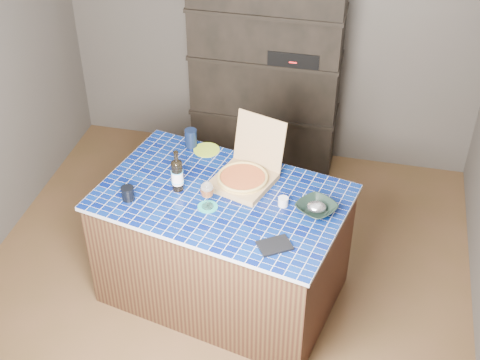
% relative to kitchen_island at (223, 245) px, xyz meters
% --- Properties ---
extents(room, '(3.50, 3.50, 3.50)m').
position_rel_kitchen_island_xyz_m(room, '(-0.04, 0.09, 0.82)').
color(room, brown).
rests_on(room, ground).
extents(shelving_unit, '(1.20, 0.41, 1.80)m').
position_rel_kitchen_island_xyz_m(shelving_unit, '(-0.03, 1.62, 0.48)').
color(shelving_unit, black).
rests_on(shelving_unit, floor).
extents(kitchen_island, '(1.72, 1.29, 0.85)m').
position_rel_kitchen_island_xyz_m(kitchen_island, '(0.00, 0.00, 0.00)').
color(kitchen_island, '#4F381F').
rests_on(kitchen_island, floor).
extents(pizza_box, '(0.47, 0.52, 0.39)m').
position_rel_kitchen_island_xyz_m(pizza_box, '(0.11, 0.17, 0.48)').
color(pizza_box, '#936B4B').
rests_on(pizza_box, kitchen_island).
extents(mead_bottle, '(0.08, 0.08, 0.29)m').
position_rel_kitchen_island_xyz_m(mead_bottle, '(-0.29, 0.01, 0.54)').
color(mead_bottle, black).
rests_on(mead_bottle, kitchen_island).
extents(teal_trivet, '(0.13, 0.13, 0.01)m').
position_rel_kitchen_island_xyz_m(teal_trivet, '(-0.06, -0.13, 0.43)').
color(teal_trivet, teal).
rests_on(teal_trivet, kitchen_island).
extents(wine_glass, '(0.08, 0.08, 0.19)m').
position_rel_kitchen_island_xyz_m(wine_glass, '(-0.06, -0.13, 0.56)').
color(wine_glass, white).
rests_on(wine_glass, teal_trivet).
extents(tumbler, '(0.08, 0.08, 0.09)m').
position_rel_kitchen_island_xyz_m(tumbler, '(-0.57, -0.16, 0.47)').
color(tumbler, black).
rests_on(tumbler, kitchen_island).
extents(dvd_case, '(0.23, 0.22, 0.01)m').
position_rel_kitchen_island_xyz_m(dvd_case, '(0.41, -0.39, 0.43)').
color(dvd_case, black).
rests_on(dvd_case, kitchen_island).
extents(bowl, '(0.32, 0.32, 0.06)m').
position_rel_kitchen_island_xyz_m(bowl, '(0.60, -0.03, 0.45)').
color(bowl, black).
rests_on(bowl, kitchen_island).
extents(foil_contents, '(0.12, 0.10, 0.06)m').
position_rel_kitchen_island_xyz_m(foil_contents, '(0.60, -0.03, 0.46)').
color(foil_contents, silver).
rests_on(foil_contents, bowl).
extents(white_jar, '(0.06, 0.06, 0.06)m').
position_rel_kitchen_island_xyz_m(white_jar, '(0.39, -0.00, 0.45)').
color(white_jar, silver).
rests_on(white_jar, kitchen_island).
extents(navy_cup, '(0.08, 0.08, 0.13)m').
position_rel_kitchen_island_xyz_m(navy_cup, '(-0.35, 0.50, 0.49)').
color(navy_cup, black).
rests_on(navy_cup, kitchen_island).
extents(green_trivet, '(0.18, 0.18, 0.01)m').
position_rel_kitchen_island_xyz_m(green_trivet, '(-0.23, 0.47, 0.43)').
color(green_trivet, '#98BB28').
rests_on(green_trivet, kitchen_island).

